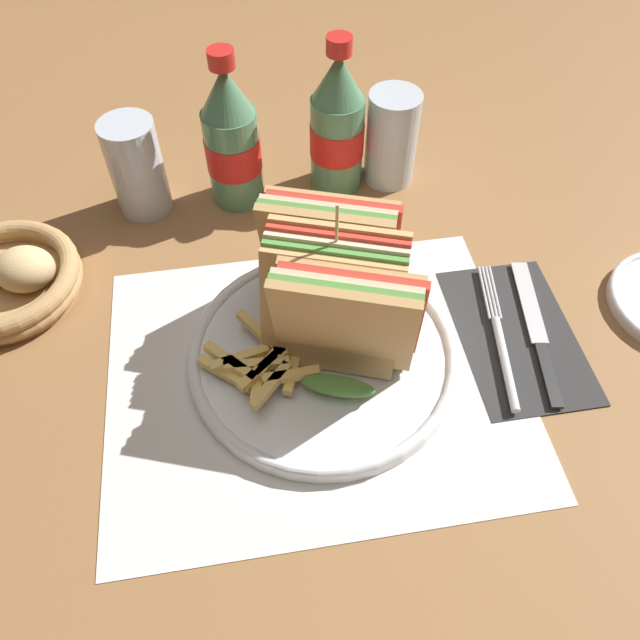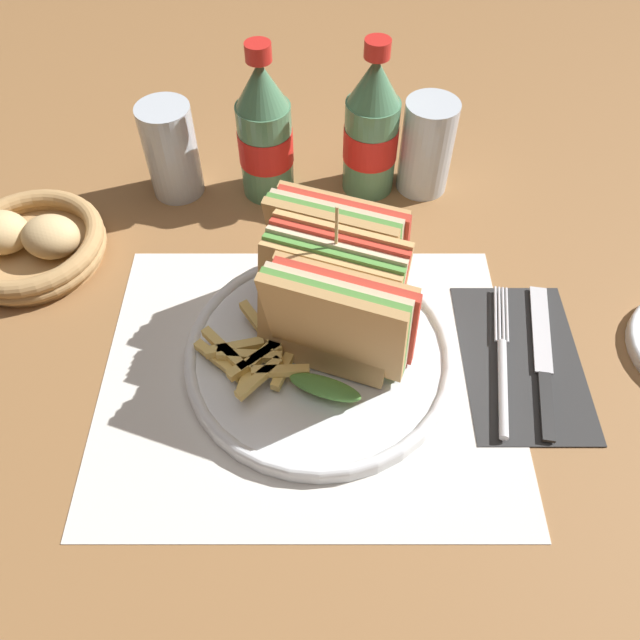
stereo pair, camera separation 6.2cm
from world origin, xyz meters
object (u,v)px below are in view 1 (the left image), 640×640
club_sandwich (336,288)px  coke_bottle_near (232,141)px  glass_far (138,173)px  fork (502,347)px  knife (537,331)px  plate_main (323,354)px  bread_basket (2,279)px  coke_bottle_far (337,127)px  glass_near (391,143)px

club_sandwich → coke_bottle_near: (-0.08, 0.24, 0.00)m
glass_far → fork: bearing=-38.3°
glass_far → knife: bearing=-33.7°
plate_main → coke_bottle_near: size_ratio=1.40×
club_sandwich → glass_far: club_sandwich is taller
club_sandwich → coke_bottle_near: size_ratio=1.07×
knife → bread_basket: size_ratio=1.14×
fork → glass_far: glass_far is taller
plate_main → fork: 0.18m
coke_bottle_far → glass_near: size_ratio=1.64×
plate_main → coke_bottle_near: bearing=103.7°
glass_near → glass_far: (-0.31, -0.01, -0.00)m
club_sandwich → glass_far: (-0.20, 0.24, -0.03)m
knife → coke_bottle_far: bearing=129.9°
knife → coke_bottle_near: (-0.29, 0.27, 0.08)m
glass_near → bread_basket: size_ratio=0.71×
coke_bottle_near → bread_basket: bearing=-155.4°
knife → coke_bottle_far: (-0.16, 0.28, 0.08)m
coke_bottle_near → glass_near: bearing=2.3°
knife → bread_basket: (-0.56, 0.15, 0.02)m
club_sandwich → fork: bearing=-14.5°
coke_bottle_far → glass_far: coke_bottle_far is taller
coke_bottle_near → glass_near: coke_bottle_near is taller
club_sandwich → glass_far: bearing=128.8°
club_sandwich → coke_bottle_near: coke_bottle_near is taller
club_sandwich → bread_basket: club_sandwich is taller
fork → coke_bottle_far: 0.33m
fork → knife: size_ratio=0.98×
coke_bottle_near → glass_far: size_ratio=1.64×
glass_far → coke_bottle_far: bearing=1.7°
glass_near → plate_main: bearing=-115.5°
knife → glass_near: size_ratio=1.60×
coke_bottle_near → plate_main: bearing=-76.3°
glass_far → bread_basket: bearing=-141.0°
coke_bottle_far → bread_basket: bearing=-161.8°
coke_bottle_near → glass_far: bearing=-179.9°
glass_far → bread_basket: (-0.15, -0.12, -0.03)m
bread_basket → glass_far: bearing=39.0°
fork → bread_basket: bread_basket is taller
coke_bottle_near → glass_far: coke_bottle_near is taller
knife → club_sandwich: bearing=-178.1°
fork → glass_near: glass_near is taller
fork → knife: bearing=28.6°
coke_bottle_far → glass_far: (-0.24, -0.01, -0.03)m
glass_far → coke_bottle_near: bearing=0.1°
coke_bottle_far → glass_far: 0.24m
fork → bread_basket: (-0.51, 0.16, 0.01)m
knife → glass_near: bearing=118.2°
glass_far → glass_near: bearing=1.5°
coke_bottle_far → glass_near: (0.07, 0.00, -0.03)m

